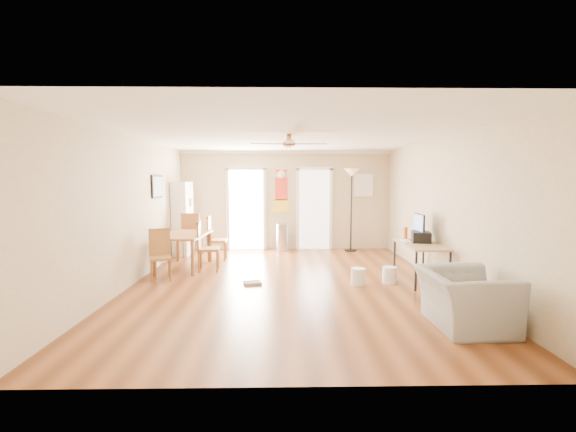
{
  "coord_description": "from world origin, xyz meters",
  "views": [
    {
      "loc": [
        -0.14,
        -6.81,
        1.84
      ],
      "look_at": [
        0.0,
        0.6,
        1.15
      ],
      "focal_mm": 24.29,
      "sensor_mm": 36.0,
      "label": 1
    }
  ],
  "objects_px": {
    "bookshelf": "(183,218)",
    "computer_desk": "(420,263)",
    "torchiere_lamp": "(351,210)",
    "printer": "(421,237)",
    "dining_chair_near": "(160,255)",
    "armchair": "(464,300)",
    "dining_table": "(184,251)",
    "dining_chair_right_b": "(209,246)",
    "wastebasket_b": "(389,275)",
    "dining_chair_far": "(193,235)",
    "trash_can": "(282,237)",
    "dining_chair_right_a": "(217,238)",
    "wastebasket_a": "(358,276)"
  },
  "relations": [
    {
      "from": "bookshelf",
      "to": "computer_desk",
      "type": "distance_m",
      "value": 5.64
    },
    {
      "from": "bookshelf",
      "to": "torchiere_lamp",
      "type": "xyz_separation_m",
      "value": [
        4.23,
        0.39,
        0.17
      ]
    },
    {
      "from": "torchiere_lamp",
      "to": "printer",
      "type": "bearing_deg",
      "value": -75.09
    },
    {
      "from": "dining_chair_near",
      "to": "torchiere_lamp",
      "type": "relative_size",
      "value": 0.44
    },
    {
      "from": "computer_desk",
      "to": "armchair",
      "type": "relative_size",
      "value": 1.19
    },
    {
      "from": "torchiere_lamp",
      "to": "dining_table",
      "type": "bearing_deg",
      "value": -153.42
    },
    {
      "from": "bookshelf",
      "to": "dining_chair_near",
      "type": "relative_size",
      "value": 1.92
    },
    {
      "from": "dining_chair_right_b",
      "to": "armchair",
      "type": "height_order",
      "value": "dining_chair_right_b"
    },
    {
      "from": "torchiere_lamp",
      "to": "wastebasket_b",
      "type": "relative_size",
      "value": 7.39
    },
    {
      "from": "torchiere_lamp",
      "to": "computer_desk",
      "type": "bearing_deg",
      "value": -77.24
    },
    {
      "from": "dining_chair_right_b",
      "to": "computer_desk",
      "type": "relative_size",
      "value": 0.78
    },
    {
      "from": "dining_chair_right_b",
      "to": "dining_chair_near",
      "type": "relative_size",
      "value": 1.08
    },
    {
      "from": "dining_chair_far",
      "to": "trash_can",
      "type": "height_order",
      "value": "dining_chair_far"
    },
    {
      "from": "dining_chair_right_a",
      "to": "dining_chair_near",
      "type": "bearing_deg",
      "value": 155.7
    },
    {
      "from": "torchiere_lamp",
      "to": "wastebasket_a",
      "type": "relative_size",
      "value": 7.25
    },
    {
      "from": "dining_table",
      "to": "dining_chair_right_a",
      "type": "xyz_separation_m",
      "value": [
        0.55,
        0.84,
        0.15
      ]
    },
    {
      "from": "dining_chair_right_b",
      "to": "printer",
      "type": "bearing_deg",
      "value": -105.43
    },
    {
      "from": "printer",
      "to": "wastebasket_a",
      "type": "relative_size",
      "value": 1.28
    },
    {
      "from": "dining_chair_right_a",
      "to": "wastebasket_b",
      "type": "relative_size",
      "value": 3.53
    },
    {
      "from": "computer_desk",
      "to": "bookshelf",
      "type": "bearing_deg",
      "value": 151.35
    },
    {
      "from": "dining_table",
      "to": "trash_can",
      "type": "xyz_separation_m",
      "value": [
        2.05,
        1.98,
        -0.01
      ]
    },
    {
      "from": "dining_chair_far",
      "to": "computer_desk",
      "type": "bearing_deg",
      "value": 155.7
    },
    {
      "from": "torchiere_lamp",
      "to": "printer",
      "type": "relative_size",
      "value": 5.68
    },
    {
      "from": "dining_chair_right_a",
      "to": "torchiere_lamp",
      "type": "xyz_separation_m",
      "value": [
        3.28,
        1.08,
        0.55
      ]
    },
    {
      "from": "dining_table",
      "to": "computer_desk",
      "type": "distance_m",
      "value": 4.68
    },
    {
      "from": "dining_table",
      "to": "bookshelf",
      "type": "bearing_deg",
      "value": 104.78
    },
    {
      "from": "dining_table",
      "to": "trash_can",
      "type": "distance_m",
      "value": 2.85
    },
    {
      "from": "bookshelf",
      "to": "wastebasket_a",
      "type": "bearing_deg",
      "value": -22.76
    },
    {
      "from": "wastebasket_b",
      "to": "torchiere_lamp",
      "type": "bearing_deg",
      "value": 92.34
    },
    {
      "from": "dining_chair_near",
      "to": "torchiere_lamp",
      "type": "distance_m",
      "value": 4.99
    },
    {
      "from": "trash_can",
      "to": "computer_desk",
      "type": "height_order",
      "value": "trash_can"
    },
    {
      "from": "wastebasket_b",
      "to": "armchair",
      "type": "distance_m",
      "value": 2.16
    },
    {
      "from": "dining_chair_far",
      "to": "wastebasket_a",
      "type": "bearing_deg",
      "value": 146.36
    },
    {
      "from": "computer_desk",
      "to": "wastebasket_a",
      "type": "relative_size",
      "value": 4.42
    },
    {
      "from": "dining_chair_right_a",
      "to": "computer_desk",
      "type": "bearing_deg",
      "value": -118.78
    },
    {
      "from": "dining_chair_right_a",
      "to": "printer",
      "type": "height_order",
      "value": "dining_chair_right_a"
    },
    {
      "from": "dining_table",
      "to": "computer_desk",
      "type": "height_order",
      "value": "dining_table"
    },
    {
      "from": "dining_table",
      "to": "dining_chair_far",
      "type": "distance_m",
      "value": 1.32
    },
    {
      "from": "dining_chair_far",
      "to": "armchair",
      "type": "bearing_deg",
      "value": 137.2
    },
    {
      "from": "dining_chair_right_a",
      "to": "dining_chair_far",
      "type": "distance_m",
      "value": 0.81
    },
    {
      "from": "dining_chair_right_b",
      "to": "wastebasket_a",
      "type": "height_order",
      "value": "dining_chair_right_b"
    },
    {
      "from": "printer",
      "to": "armchair",
      "type": "bearing_deg",
      "value": -85.28
    },
    {
      "from": "dining_chair_right_a",
      "to": "dining_chair_near",
      "type": "xyz_separation_m",
      "value": [
        -0.75,
        -1.82,
        -0.04
      ]
    },
    {
      "from": "printer",
      "to": "wastebasket_b",
      "type": "relative_size",
      "value": 1.3
    },
    {
      "from": "dining_chair_far",
      "to": "wastebasket_b",
      "type": "height_order",
      "value": "dining_chair_far"
    },
    {
      "from": "dining_chair_far",
      "to": "wastebasket_a",
      "type": "height_order",
      "value": "dining_chair_far"
    },
    {
      "from": "dining_chair_far",
      "to": "printer",
      "type": "height_order",
      "value": "dining_chair_far"
    },
    {
      "from": "bookshelf",
      "to": "wastebasket_a",
      "type": "distance_m",
      "value": 4.81
    },
    {
      "from": "trash_can",
      "to": "torchiere_lamp",
      "type": "height_order",
      "value": "torchiere_lamp"
    },
    {
      "from": "dining_chair_near",
      "to": "dining_chair_right_b",
      "type": "bearing_deg",
      "value": 24.32
    }
  ]
}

